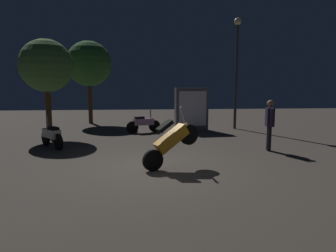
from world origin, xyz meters
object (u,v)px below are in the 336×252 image
at_px(streetlamp_near, 237,60).
at_px(kiosk_billboard, 191,109).
at_px(motorcycle_orange_foreground, 171,141).
at_px(person_rider_beside, 270,121).
at_px(motorcycle_pink_parked_left, 144,123).
at_px(motorcycle_white_parked_right, 52,135).

xyz_separation_m(streetlamp_near, kiosk_billboard, (-2.33, -0.40, -2.40)).
bearing_deg(streetlamp_near, motorcycle_orange_foreground, -119.48).
bearing_deg(person_rider_beside, streetlamp_near, -84.15).
distance_m(motorcycle_pink_parked_left, motorcycle_white_parked_right, 4.58).
xyz_separation_m(motorcycle_orange_foreground, motorcycle_white_parked_right, (-3.95, 3.02, -0.31)).
relative_size(motorcycle_orange_foreground, kiosk_billboard, 0.78).
bearing_deg(motorcycle_white_parked_right, motorcycle_orange_foreground, -165.91).
bearing_deg(motorcycle_pink_parked_left, motorcycle_white_parked_right, -153.83).
height_order(motorcycle_white_parked_right, streetlamp_near, streetlamp_near).
xyz_separation_m(motorcycle_orange_foreground, person_rider_beside, (3.50, 1.85, 0.28)).
bearing_deg(motorcycle_orange_foreground, motorcycle_pink_parked_left, 71.63).
bearing_deg(streetlamp_near, kiosk_billboard, -170.38).
height_order(motorcycle_orange_foreground, kiosk_billboard, kiosk_billboard).
relative_size(motorcycle_orange_foreground, streetlamp_near, 0.30).
xyz_separation_m(motorcycle_orange_foreground, streetlamp_near, (4.01, 7.09, 2.71)).
relative_size(motorcycle_white_parked_right, person_rider_beside, 0.79).
relative_size(motorcycle_white_parked_right, streetlamp_near, 0.25).
distance_m(motorcycle_orange_foreground, person_rider_beside, 3.97).
relative_size(person_rider_beside, streetlamp_near, 0.31).
relative_size(streetlamp_near, kiosk_billboard, 2.63).
bearing_deg(kiosk_billboard, motorcycle_white_parked_right, 28.77).
relative_size(motorcycle_orange_foreground, motorcycle_white_parked_right, 1.20).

